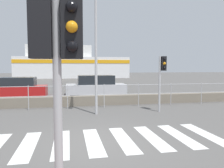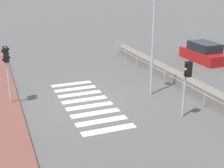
{
  "view_description": "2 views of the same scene",
  "coord_description": "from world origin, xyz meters",
  "px_view_note": "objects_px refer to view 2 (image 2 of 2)",
  "views": [
    {
      "loc": [
        -0.86,
        -6.17,
        2.14
      ],
      "look_at": [
        0.75,
        2.0,
        1.5
      ],
      "focal_mm": 35.0,
      "sensor_mm": 36.0,
      "label": 1
    },
    {
      "loc": [
        14.38,
        -4.15,
        6.13
      ],
      "look_at": [
        1.2,
        1.0,
        1.2
      ],
      "focal_mm": 50.0,
      "sensor_mm": 36.0,
      "label": 2
    }
  ],
  "objects_px": {
    "traffic_light_far": "(187,77)",
    "parked_car_red": "(204,53)",
    "traffic_light_near": "(6,60)",
    "streetlamp": "(151,28)"
  },
  "relations": [
    {
      "from": "traffic_light_far",
      "to": "parked_car_red",
      "type": "xyz_separation_m",
      "value": [
        -8.01,
        7.09,
        -1.35
      ]
    },
    {
      "from": "traffic_light_far",
      "to": "streetlamp",
      "type": "height_order",
      "value": "streetlamp"
    },
    {
      "from": "traffic_light_far",
      "to": "streetlamp",
      "type": "xyz_separation_m",
      "value": [
        -3.16,
        -0.14,
        1.64
      ]
    },
    {
      "from": "traffic_light_near",
      "to": "traffic_light_far",
      "type": "height_order",
      "value": "traffic_light_near"
    },
    {
      "from": "traffic_light_far",
      "to": "streetlamp",
      "type": "distance_m",
      "value": 3.57
    },
    {
      "from": "traffic_light_far",
      "to": "parked_car_red",
      "type": "distance_m",
      "value": 10.78
    },
    {
      "from": "parked_car_red",
      "to": "traffic_light_near",
      "type": "bearing_deg",
      "value": -76.2
    },
    {
      "from": "traffic_light_far",
      "to": "parked_car_red",
      "type": "relative_size",
      "value": 0.67
    },
    {
      "from": "traffic_light_near",
      "to": "traffic_light_far",
      "type": "bearing_deg",
      "value": 58.06
    },
    {
      "from": "streetlamp",
      "to": "parked_car_red",
      "type": "xyz_separation_m",
      "value": [
        -4.84,
        7.24,
        -2.99
      ]
    }
  ]
}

